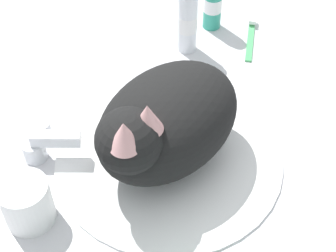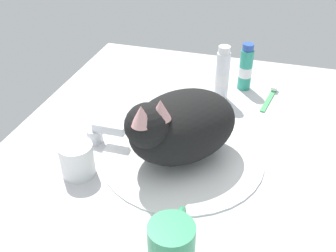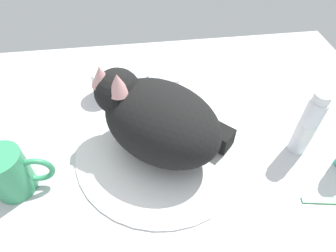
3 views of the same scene
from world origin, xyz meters
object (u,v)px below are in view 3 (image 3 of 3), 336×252
(cat, at_px, (157,118))
(coffee_mug, at_px, (10,173))
(rinse_cup, at_px, (107,82))
(toothpaste_bottle, at_px, (308,126))
(faucet, at_px, (153,82))

(cat, xyz_separation_m, coffee_mug, (-0.27, -0.06, -0.04))
(cat, height_order, rinse_cup, cat)
(rinse_cup, relative_size, toothpaste_bottle, 0.47)
(coffee_mug, bearing_deg, toothpaste_bottle, 2.06)
(faucet, height_order, toothpaste_bottle, toothpaste_bottle)
(coffee_mug, height_order, toothpaste_bottle, toothpaste_bottle)
(faucet, bearing_deg, rinse_cup, -178.18)
(coffee_mug, relative_size, toothpaste_bottle, 0.78)
(faucet, bearing_deg, coffee_mug, -137.63)
(faucet, xyz_separation_m, rinse_cup, (-0.11, -0.00, 0.01))
(coffee_mug, distance_m, toothpaste_bottle, 0.55)
(cat, xyz_separation_m, rinse_cup, (-0.10, 0.18, -0.05))
(cat, relative_size, toothpaste_bottle, 1.96)
(toothpaste_bottle, bearing_deg, coffee_mug, -177.94)
(faucet, height_order, rinse_cup, rinse_cup)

